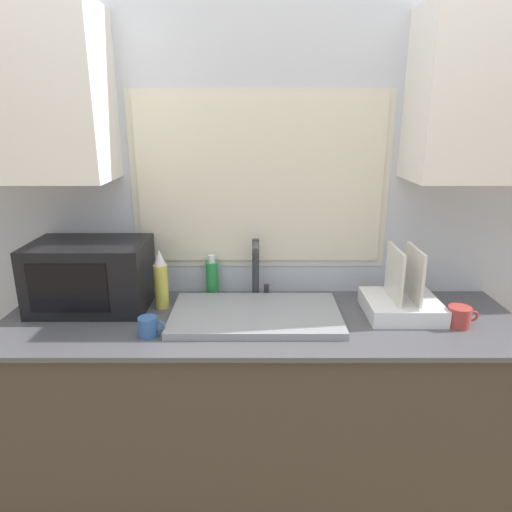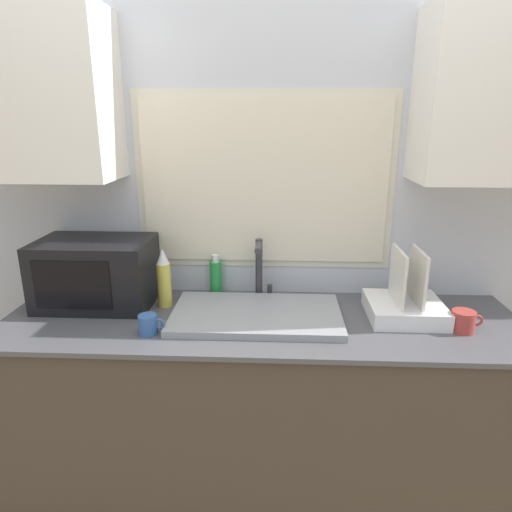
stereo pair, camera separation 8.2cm
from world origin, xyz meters
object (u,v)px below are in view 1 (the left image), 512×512
at_px(soap_bottle, 213,277).
at_px(faucet, 257,265).
at_px(mug_near_sink, 149,327).
at_px(dish_rack, 402,301).
at_px(spray_bottle, 161,280).
at_px(microwave, 91,275).

bearing_deg(soap_bottle, faucet, -11.82).
distance_m(faucet, mug_near_sink, 0.57).
height_order(dish_rack, spray_bottle, dish_rack).
height_order(spray_bottle, mug_near_sink, spray_bottle).
relative_size(spray_bottle, mug_near_sink, 2.57).
relative_size(microwave, mug_near_sink, 4.78).
height_order(faucet, microwave, microwave).
xyz_separation_m(faucet, mug_near_sink, (-0.41, -0.38, -0.12)).
xyz_separation_m(faucet, soap_bottle, (-0.21, 0.04, -0.07)).
height_order(microwave, soap_bottle, microwave).
bearing_deg(dish_rack, faucet, 163.63).
bearing_deg(microwave, spray_bottle, -1.62).
height_order(faucet, spray_bottle, faucet).
bearing_deg(mug_near_sink, microwave, 137.03).
bearing_deg(soap_bottle, dish_rack, -15.23).
distance_m(microwave, soap_bottle, 0.53).
xyz_separation_m(faucet, microwave, (-0.71, -0.10, -0.01)).
xyz_separation_m(dish_rack, soap_bottle, (-0.82, 0.22, 0.03)).
distance_m(faucet, dish_rack, 0.64).
bearing_deg(spray_bottle, faucet, 14.56).
relative_size(microwave, dish_rack, 1.62).
bearing_deg(mug_near_sink, spray_bottle, 90.60).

